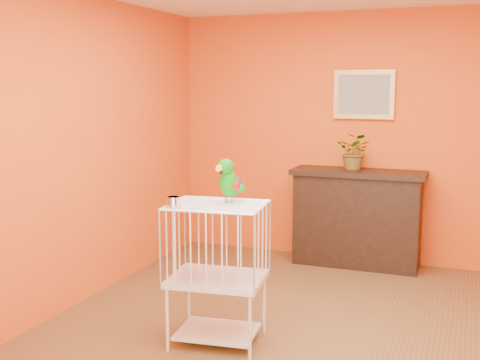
% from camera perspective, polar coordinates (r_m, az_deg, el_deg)
% --- Properties ---
extents(ground, '(4.50, 4.50, 0.00)m').
position_cam_1_polar(ground, '(4.56, 6.06, -14.87)').
color(ground, brown).
rests_on(ground, ground).
extents(room_shell, '(4.50, 4.50, 4.50)m').
position_cam_1_polar(room_shell, '(4.18, 6.42, 5.43)').
color(room_shell, '#D54314').
rests_on(room_shell, ground).
extents(console_cabinet, '(1.34, 0.48, 0.99)m').
position_cam_1_polar(console_cabinet, '(6.29, 11.01, -3.55)').
color(console_cabinet, black).
rests_on(console_cabinet, ground).
extents(potted_plant, '(0.41, 0.44, 0.29)m').
position_cam_1_polar(potted_plant, '(6.16, 10.78, 2.25)').
color(potted_plant, '#26722D').
rests_on(potted_plant, console_cabinet).
extents(framed_picture, '(0.62, 0.04, 0.50)m').
position_cam_1_polar(framed_picture, '(6.34, 11.66, 7.95)').
color(framed_picture, '#C38F45').
rests_on(framed_picture, room_shell).
extents(birdcage, '(0.71, 0.58, 1.02)m').
position_cam_1_polar(birdcage, '(4.32, -2.18, -8.69)').
color(birdcage, silver).
rests_on(birdcage, ground).
extents(feed_cup, '(0.10, 0.10, 0.07)m').
position_cam_1_polar(feed_cup, '(4.12, -6.33, -2.05)').
color(feed_cup, silver).
rests_on(feed_cup, birdcage).
extents(parrot, '(0.17, 0.29, 0.32)m').
position_cam_1_polar(parrot, '(4.22, -1.07, -0.03)').
color(parrot, '#59544C').
rests_on(parrot, birdcage).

